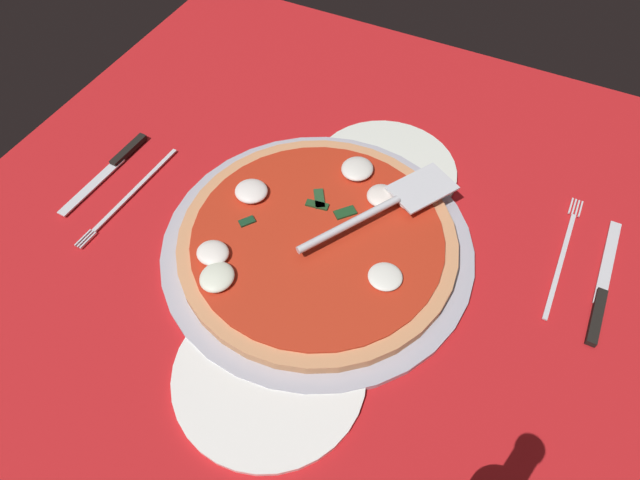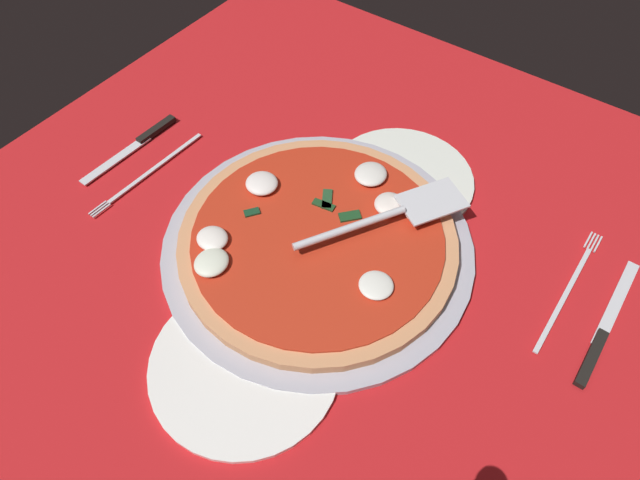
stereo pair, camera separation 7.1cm
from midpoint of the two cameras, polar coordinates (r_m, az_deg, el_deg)
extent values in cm
cube|color=red|center=(73.63, 3.07, -0.67)|extent=(100.07, 100.07, 0.80)
cube|color=white|center=(68.07, -27.42, -18.70)|extent=(5.89, 5.89, 0.10)
cube|color=white|center=(65.27, -20.31, -18.55)|extent=(5.89, 5.89, 0.10)
cube|color=white|center=(71.13, -26.53, -12.38)|extent=(5.89, 5.89, 0.10)
cube|color=white|center=(63.44, -12.70, -18.08)|extent=(5.89, 5.89, 0.10)
cube|color=white|center=(68.46, -19.92, -11.96)|extent=(5.89, 5.89, 0.10)
cube|color=white|center=(75.00, -25.75, -6.65)|extent=(5.89, 5.89, 0.10)
cube|color=white|center=(60.69, 4.64, -23.43)|extent=(5.89, 5.89, 0.10)
cube|color=white|center=(62.68, -4.83, -17.29)|extent=(5.89, 5.89, 0.10)
cube|color=white|center=(66.72, -12.89, -11.34)|extent=(5.89, 5.89, 0.10)
cube|color=white|center=(72.46, -19.58, -6.03)|extent=(5.89, 5.89, 0.10)
cube|color=white|center=(79.55, -25.07, -1.52)|extent=(5.89, 5.89, 0.10)
cube|color=white|center=(62.16, 12.73, -21.78)|extent=(5.89, 5.89, 0.10)
cube|color=white|center=(63.01, 3.01, -16.18)|extent=(5.89, 5.89, 0.10)
cube|color=white|center=(65.99, -5.64, -10.53)|extent=(5.89, 5.89, 0.10)
cube|color=white|center=(70.82, -13.06, -5.31)|extent=(5.89, 5.89, 0.10)
cube|color=white|center=(77.16, -19.28, -0.77)|extent=(5.89, 5.89, 0.10)
cube|color=white|center=(84.67, -24.48, 3.02)|extent=(5.89, 5.89, 0.10)
cube|color=white|center=(64.68, 20.14, -19.88)|extent=(5.89, 5.89, 0.10)
cube|color=white|center=(64.43, 10.54, -14.83)|extent=(5.89, 5.89, 0.10)
cube|color=white|center=(66.31, 1.61, -9.54)|extent=(5.89, 5.89, 0.10)
cube|color=white|center=(70.14, -6.33, -4.48)|extent=(5.89, 5.89, 0.10)
cube|color=white|center=(75.62, -13.20, 0.02)|extent=(5.89, 5.89, 0.10)
cube|color=white|center=(82.44, -19.03, 3.85)|extent=(5.89, 5.89, 0.10)
cube|color=white|center=(90.28, -23.95, 7.02)|extent=(5.89, 5.89, 0.10)
cube|color=white|center=(68.13, 26.73, -17.89)|extent=(5.89, 5.89, 0.10)
cube|color=white|center=(66.86, 17.54, -13.34)|extent=(5.89, 5.89, 0.10)
cube|color=white|center=(67.66, 8.64, -8.43)|extent=(5.89, 5.89, 0.10)
cube|color=white|center=(70.44, 0.41, -3.59)|extent=(5.89, 5.89, 0.10)
cube|color=white|center=(74.98, -6.93, 0.83)|extent=(5.89, 5.89, 0.10)
cube|color=white|center=(81.00, -13.32, 4.67)|extent=(5.89, 5.89, 0.10)
cube|color=white|center=(88.18, -18.80, 7.89)|extent=(5.89, 5.89, 0.10)
cube|color=white|center=(96.27, -23.47, 10.54)|extent=(5.89, 5.89, 0.10)
cube|color=white|center=(72.37, 32.48, -15.93)|extent=(5.89, 5.89, 0.10)
cube|color=white|center=(70.20, 23.88, -11.80)|extent=(5.89, 5.89, 0.10)
cube|color=silver|center=(69.98, 15.26, -7.27)|extent=(5.89, 5.89, 0.10)
cube|color=white|center=(71.71, 6.99, -2.68)|extent=(5.89, 5.89, 0.10)
cube|color=white|center=(75.26, -0.63, 1.64)|extent=(5.89, 5.89, 0.10)
cube|color=white|center=(80.40, -7.45, 5.47)|extent=(5.89, 5.89, 0.10)
cube|color=white|center=(86.84, -13.43, 8.72)|extent=(5.89, 5.89, 0.10)
cube|color=white|center=(94.31, -18.60, 11.42)|extent=(5.89, 5.89, 0.10)
cube|color=white|center=(74.33, 29.52, -10.30)|extent=(5.89, 5.89, 0.10)
cube|color=white|center=(73.18, 21.35, -6.11)|extent=(5.89, 5.89, 0.10)
cube|color=white|center=(73.90, 13.26, -1.77)|extent=(5.89, 5.89, 0.10)
cube|color=white|center=(76.45, 5.55, 2.42)|extent=(5.89, 5.89, 0.10)
cube|color=white|center=(80.66, -1.55, 6.21)|extent=(5.89, 5.89, 0.10)
cube|color=white|center=(86.28, -7.91, 9.50)|extent=(5.89, 5.89, 0.10)
cube|color=white|center=(93.06, -13.52, 12.25)|extent=(5.89, 5.89, 0.10)
cube|color=white|center=(100.76, -18.42, 14.51)|extent=(5.89, 5.89, 0.10)
cube|color=white|center=(77.14, 26.85, -5.00)|extent=(5.89, 5.89, 0.10)
cube|color=white|center=(76.94, 19.09, -0.90)|extent=(5.89, 5.89, 0.10)
cube|color=white|center=(78.52, 11.48, 3.13)|extent=(5.89, 5.89, 0.10)
cube|color=white|center=(81.77, 4.28, 6.88)|extent=(5.89, 5.89, 0.10)
cube|color=white|center=(86.53, -2.35, 10.19)|extent=(5.89, 5.89, 0.10)
cube|color=white|center=(92.54, -8.32, 13.00)|extent=(5.89, 5.89, 0.10)
cube|color=white|center=(99.59, -13.61, 15.32)|extent=(5.89, 5.89, 0.10)
cube|color=white|center=(81.77, 31.75, -3.96)|extent=(5.89, 5.89, 0.10)
cube|color=white|center=(80.72, 24.42, -0.10)|extent=(5.89, 5.89, 0.10)
cube|color=white|center=(81.38, 17.06, 3.78)|extent=(5.89, 5.89, 0.10)
cube|color=white|center=(83.70, 9.90, 7.46)|extent=(5.89, 5.89, 0.10)
cube|color=white|center=(87.56, 3.14, 10.78)|extent=(5.89, 5.89, 0.10)
cube|color=white|center=(92.77, -3.07, 13.64)|extent=(5.89, 5.89, 0.10)
cube|color=white|center=(99.10, -8.69, 16.04)|extent=(5.89, 5.89, 0.10)
cube|color=white|center=(106.37, -13.69, 18.01)|extent=(5.89, 5.89, 0.10)
cube|color=white|center=(85.15, 29.24, 0.62)|extent=(5.89, 5.89, 0.10)
cube|color=white|center=(84.96, 22.22, 4.34)|extent=(5.89, 5.89, 0.10)
cube|color=white|center=(86.40, 15.24, 7.94)|extent=(5.89, 5.89, 0.10)
cube|color=white|center=(89.37, 8.49, 11.25)|extent=(5.89, 5.89, 0.10)
cube|color=white|center=(93.74, 2.13, 14.17)|extent=(5.89, 5.89, 0.10)
cube|color=white|center=(99.31, -3.72, 16.65)|extent=(5.89, 5.89, 0.10)
cube|color=white|center=(105.91, -9.01, 18.70)|extent=(5.89, 5.89, 0.10)
cube|color=white|center=(89.19, 26.93, 4.82)|extent=(5.89, 5.89, 0.10)
cube|color=white|center=(89.78, 20.22, 8.33)|extent=(5.89, 5.89, 0.10)
cube|color=white|center=(91.90, 13.59, 11.62)|extent=(5.89, 5.89, 0.10)
cube|color=white|center=(95.42, 7.22, 14.57)|extent=(5.89, 5.89, 0.10)
cube|color=white|center=(100.22, 1.23, 17.13)|extent=(5.89, 5.89, 0.10)
cube|color=white|center=(106.11, -4.29, 19.27)|extent=(5.89, 5.89, 0.10)
cube|color=white|center=(112.93, -9.31, 21.03)|extent=(5.89, 5.89, 0.10)
cube|color=white|center=(93.96, 31.20, 5.23)|extent=(5.89, 5.89, 0.10)
cube|color=white|center=(93.79, 24.82, 8.63)|extent=(5.89, 5.89, 0.10)
cube|color=white|center=(95.09, 18.40, 11.88)|extent=(5.89, 5.89, 0.10)
cube|color=white|center=(97.79, 12.10, 14.86)|extent=(5.89, 5.89, 0.10)
cube|color=white|center=(101.80, 6.07, 17.48)|extent=(5.89, 5.89, 0.10)
cube|color=white|center=(106.96, 0.41, 19.72)|extent=(5.89, 5.89, 0.10)
cube|color=white|center=(113.11, -4.82, 21.58)|extent=(5.89, 5.89, 0.10)
cube|color=white|center=(98.33, 29.02, 8.85)|extent=(5.89, 5.89, 0.10)
cube|color=white|center=(98.88, 22.87, 12.05)|extent=(5.89, 5.89, 0.10)
cube|color=white|center=(100.80, 16.74, 15.03)|extent=(5.89, 5.89, 0.10)
cube|color=white|center=(104.03, 10.75, 17.71)|extent=(5.89, 5.89, 0.10)
cube|color=white|center=(108.44, 5.03, 20.04)|extent=(5.89, 5.89, 0.10)
cube|color=silver|center=(113.91, -0.33, 22.00)|extent=(5.89, 5.89, 0.10)
cube|color=white|center=(103.20, 27.00, 12.14)|extent=(5.89, 5.89, 0.10)
cube|color=white|center=(104.38, 21.08, 15.11)|extent=(5.89, 5.89, 0.10)
cube|color=white|center=(106.85, 15.22, 17.83)|extent=(5.89, 5.89, 0.10)
cube|color=white|center=(110.53, 9.52, 20.23)|extent=(5.89, 5.89, 0.10)
cube|color=white|center=(115.30, 4.08, 22.29)|extent=(5.89, 5.89, 0.10)
cylinder|color=#AEAEBD|center=(72.03, 2.81, -0.94)|extent=(40.70, 40.70, 1.16)
cylinder|color=white|center=(64.02, -4.57, -12.89)|extent=(21.79, 21.79, 1.00)
cylinder|color=white|center=(81.25, 10.89, 6.05)|extent=(20.79, 20.79, 1.00)
cylinder|color=tan|center=(70.99, 2.85, -0.33)|extent=(36.10, 36.10, 1.43)
cylinder|color=red|center=(70.30, 2.87, 0.09)|extent=(32.59, 32.59, 0.30)
ellipsoid|color=silver|center=(77.09, 7.75, 6.72)|extent=(4.69, 4.43, 1.35)
ellipsoid|color=white|center=(69.79, -8.28, -0.02)|extent=(3.80, 4.13, 1.37)
ellipsoid|color=white|center=(67.66, -8.28, -2.51)|extent=(4.48, 4.12, 1.31)
ellipsoid|color=white|center=(75.21, -3.39, 5.73)|extent=(4.36, 4.48, 1.39)
ellipsoid|color=white|center=(73.74, 9.91, 3.54)|extent=(4.10, 3.85, 1.36)
ellipsoid|color=white|center=(66.22, 8.90, -4.87)|extent=(4.16, 4.21, 0.87)
ellipsoid|color=white|center=(73.99, 13.09, 2.90)|extent=(4.69, 4.15, 1.24)
cube|color=#1D4120|center=(73.34, 3.14, 3.48)|extent=(1.54, 3.22, 0.30)
cube|color=#194220|center=(72.37, 5.91, 2.30)|extent=(3.10, 2.99, 0.30)
cube|color=#234A29|center=(74.04, 3.48, 4.10)|extent=(3.52, 2.85, 0.30)
cube|color=#153C23|center=(72.61, -4.33, 2.71)|extent=(2.31, 2.12, 0.30)
cube|color=silver|center=(74.07, 14.21, 3.75)|extent=(10.04, 9.09, 0.30)
cylinder|color=silver|center=(68.95, 6.07, 1.08)|extent=(13.65, 8.70, 1.00)
cube|color=white|center=(76.00, 28.17, -6.68)|extent=(19.67, 12.11, 0.60)
cube|color=silver|center=(75.37, 26.47, -5.57)|extent=(18.01, 0.64, 0.25)
cube|color=silver|center=(82.45, 29.10, -0.55)|extent=(3.00, 0.23, 0.25)
cube|color=silver|center=(82.41, 28.83, -0.41)|extent=(3.00, 0.23, 0.25)
cube|color=silver|center=(82.37, 28.56, -0.27)|extent=(3.00, 0.23, 0.25)
cube|color=silver|center=(82.34, 28.29, -0.12)|extent=(3.00, 0.23, 0.25)
cube|color=black|center=(72.23, 28.93, -10.87)|extent=(8.08, 1.22, 0.80)
cube|color=silver|center=(78.00, 30.69, -5.80)|extent=(14.14, 1.43, 0.25)
cube|color=white|center=(85.88, -15.57, 7.83)|extent=(19.78, 13.94, 0.60)
cube|color=silver|center=(83.75, -14.30, 7.20)|extent=(17.67, 1.35, 0.25)
cube|color=silver|center=(80.67, -19.77, 3.00)|extent=(3.01, 0.35, 0.25)
cube|color=silver|center=(80.39, -19.58, 2.86)|extent=(3.01, 0.35, 0.25)
cube|color=silver|center=(80.11, -19.39, 2.71)|extent=(3.01, 0.35, 0.25)
cube|color=black|center=(89.38, -14.44, 10.91)|extent=(7.11, 1.50, 0.80)
cube|color=silver|center=(86.56, -18.21, 7.81)|extent=(12.41, 1.93, 0.25)
camera|label=1|loc=(0.04, -87.13, 3.82)|focal=30.87mm
camera|label=2|loc=(0.04, 92.87, -3.82)|focal=30.87mm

